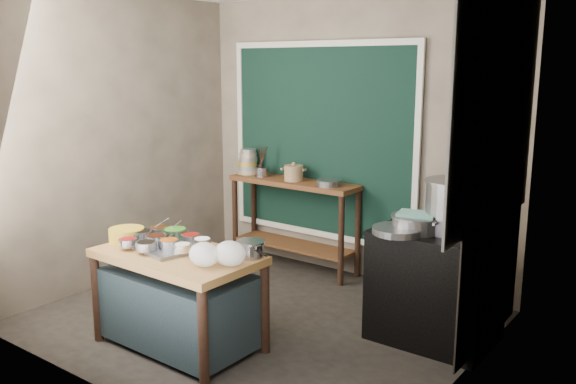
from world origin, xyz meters
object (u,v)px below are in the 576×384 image
Objects in this scene: prep_table at (179,300)px; saucepan at (250,249)px; stove_block at (435,287)px; ceramic_crock at (294,174)px; utensil_cup at (262,172)px; stock_pot at (457,206)px; back_counter at (294,224)px; condiment_tray at (165,245)px; yellow_basin at (127,235)px; steamer at (416,223)px.

saucepan is (0.50, 0.26, 0.44)m from prep_table.
stove_block is 4.33× the size of ceramic_crock.
stove_block is 5.34× the size of utensil_cup.
saucepan is 1.59m from stock_pot.
prep_table is 2.45× the size of stock_pot.
back_counter is 1.61× the size of stove_block.
condiment_tray is 2.90× the size of ceramic_crock.
yellow_basin reaches higher than stove_block.
utensil_cup reaches higher than condiment_tray.
saucepan is 1.96m from ceramic_crock.
saucepan is (0.90, -1.76, 0.34)m from back_counter.
yellow_basin is at bearing -147.22° from stove_block.
yellow_basin is 2.58m from stock_pot.
yellow_basin is 1.64× the size of utensil_cup.
steamer is (2.17, -0.81, -0.06)m from utensil_cup.
steamer is at bearing -24.90° from ceramic_crock.
stock_pot reaches higher than back_counter.
prep_table is 1.98m from stove_block.
stock_pot is at bearing -18.31° from back_counter.
steamer reaches higher than yellow_basin.
stock_pot is (1.62, 1.35, 0.70)m from prep_table.
condiment_tray is 2.05m from utensil_cup.
back_counter is 6.61× the size of saucepan.
stock_pot is (2.42, -0.63, 0.08)m from utensil_cup.
utensil_cup is (-2.30, 0.70, 0.58)m from stove_block.
stove_block reaches higher than condiment_tray.
steamer is at bearing -20.47° from utensil_cup.
ceramic_crock reaches higher than condiment_tray.
condiment_tray is at bearing -141.39° from saucepan.
steamer is (1.92, 1.21, 0.14)m from yellow_basin.
saucepan is at bearing -53.19° from utensil_cup.
back_counter is at bearing 85.87° from yellow_basin.
condiment_tray is 0.37m from yellow_basin.
saucepan is at bearing -135.62° from stock_pot.
prep_table is at bearing -79.26° from ceramic_crock.
yellow_basin is at bearing -94.13° from back_counter.
utensil_cup reaches higher than prep_table.
saucepan is at bearing 28.14° from prep_table.
yellow_basin is 1.33× the size of ceramic_crock.
utensil_cup is 2.32m from steamer.
utensil_cup is (-0.40, -0.03, 0.53)m from back_counter.
ceramic_crock reaches higher than steamer.
utensil_cup is 0.81× the size of ceramic_crock.
prep_table is 2.13m from ceramic_crock.
prep_table is at bearing 2.92° from yellow_basin.
stove_block is 1.49× the size of condiment_tray.
back_counter is 2.04m from stove_block.
condiment_tray is at bearing 165.63° from prep_table.
stove_block is 2.47m from utensil_cup.
back_counter is 8.60× the size of utensil_cup.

